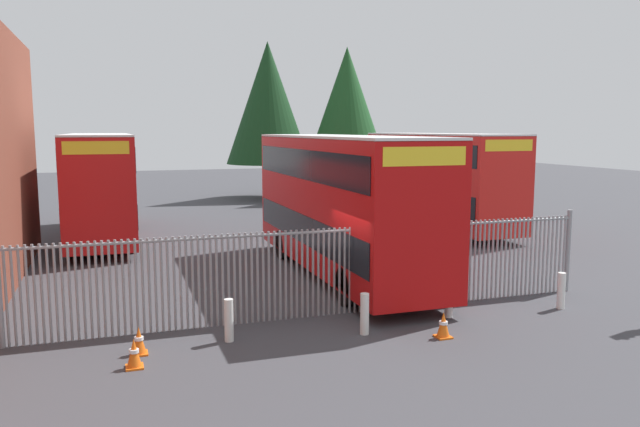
{
  "coord_description": "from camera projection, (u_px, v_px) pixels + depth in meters",
  "views": [
    {
      "loc": [
        -6.19,
        -14.21,
        4.61
      ],
      "look_at": [
        0.0,
        4.0,
        2.0
      ],
      "focal_mm": 34.88,
      "sensor_mm": 36.0,
      "label": 1
    }
  ],
  "objects": [
    {
      "name": "tree_short_side",
      "position": [
        348.0,
        120.0,
        46.3
      ],
      "size": [
        4.53,
        4.53,
        8.54
      ],
      "color": "#4C3823",
      "rests_on": "ground"
    },
    {
      "name": "bollard_near_right",
      "position": [
        449.0,
        298.0,
        15.32
      ],
      "size": [
        0.2,
        0.2,
        0.95
      ],
      "primitive_type": "cylinder",
      "color": "silver",
      "rests_on": "ground"
    },
    {
      "name": "double_decker_bus_behind_fence_left",
      "position": [
        438.0,
        176.0,
        29.06
      ],
      "size": [
        2.54,
        10.81,
        4.42
      ],
      "color": "red",
      "rests_on": "ground"
    },
    {
      "name": "bollard_center_front",
      "position": [
        365.0,
        314.0,
        14.02
      ],
      "size": [
        0.2,
        0.2,
        0.95
      ],
      "primitive_type": "cylinder",
      "color": "silver",
      "rests_on": "ground"
    },
    {
      "name": "bollard_near_left",
      "position": [
        229.0,
        320.0,
        13.56
      ],
      "size": [
        0.2,
        0.2,
        0.95
      ],
      "primitive_type": "cylinder",
      "color": "silver",
      "rests_on": "ground"
    },
    {
      "name": "tree_tall_back",
      "position": [
        268.0,
        103.0,
        41.03
      ],
      "size": [
        5.59,
        5.59,
        10.32
      ],
      "color": "#4C3823",
      "rests_on": "ground"
    },
    {
      "name": "ground_plane",
      "position": [
        286.0,
        252.0,
        23.43
      ],
      "size": [
        100.0,
        100.0,
        0.0
      ],
      "primitive_type": "plane",
      "color": "#3D3D42"
    },
    {
      "name": "traffic_cone_mid_forecourt",
      "position": [
        443.0,
        325.0,
        13.82
      ],
      "size": [
        0.34,
        0.34,
        0.59
      ],
      "color": "orange",
      "rests_on": "ground"
    },
    {
      "name": "palisade_fence",
      "position": [
        326.0,
        269.0,
        15.39
      ],
      "size": [
        14.77,
        0.14,
        2.35
      ],
      "color": "gray",
      "rests_on": "ground"
    },
    {
      "name": "double_decker_bus_behind_fence_right",
      "position": [
        100.0,
        182.0,
        26.0
      ],
      "size": [
        2.54,
        10.81,
        4.42
      ],
      "color": "red",
      "rests_on": "ground"
    },
    {
      "name": "double_decker_bus_near_gate",
      "position": [
        341.0,
        200.0,
        19.49
      ],
      "size": [
        2.54,
        10.81,
        4.42
      ],
      "color": "#B70C0C",
      "rests_on": "ground"
    },
    {
      "name": "bollard_far_right",
      "position": [
        561.0,
        291.0,
        16.04
      ],
      "size": [
        0.2,
        0.2,
        0.95
      ],
      "primitive_type": "cylinder",
      "color": "silver",
      "rests_on": "ground"
    },
    {
      "name": "tree_mid_row",
      "position": [
        347.0,
        108.0,
        40.12
      ],
      "size": [
        5.41,
        5.41,
        9.84
      ],
      "color": "#4C3823",
      "rests_on": "ground"
    },
    {
      "name": "traffic_cone_near_kerb",
      "position": [
        139.0,
        341.0,
        12.79
      ],
      "size": [
        0.34,
        0.34,
        0.59
      ],
      "color": "orange",
      "rests_on": "ground"
    },
    {
      "name": "traffic_cone_by_gate",
      "position": [
        134.0,
        354.0,
        12.06
      ],
      "size": [
        0.34,
        0.34,
        0.59
      ],
      "color": "orange",
      "rests_on": "ground"
    }
  ]
}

